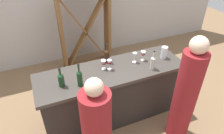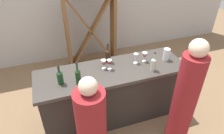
# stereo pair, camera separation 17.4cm
# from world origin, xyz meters

# --- Properties ---
(ground_plane) EXTENTS (12.00, 12.00, 0.00)m
(ground_plane) POSITION_xyz_m (0.00, 0.00, 0.00)
(ground_plane) COLOR #846647
(bar_counter) EXTENTS (2.21, 0.70, 0.94)m
(bar_counter) POSITION_xyz_m (0.00, 0.00, 0.47)
(bar_counter) COLOR #2A2723
(bar_counter) RESTS_ON ground
(wine_rack) EXTENTS (1.07, 0.28, 1.66)m
(wine_rack) POSITION_xyz_m (0.10, 1.65, 0.83)
(wine_rack) COLOR brown
(wine_rack) RESTS_ON ground
(wine_bottle_leftmost_olive_green) EXTENTS (0.08, 0.08, 0.28)m
(wine_bottle_leftmost_olive_green) POSITION_xyz_m (-0.74, -0.08, 1.04)
(wine_bottle_leftmost_olive_green) COLOR #193D1E
(wine_bottle_leftmost_olive_green) RESTS_ON bar_counter
(wine_bottle_second_left_olive_green) EXTENTS (0.07, 0.07, 0.33)m
(wine_bottle_second_left_olive_green) POSITION_xyz_m (-0.52, -0.16, 1.07)
(wine_bottle_second_left_olive_green) COLOR #193D1E
(wine_bottle_second_left_olive_green) RESTS_ON bar_counter
(wine_bottle_center_amber_brown) EXTENTS (0.08, 0.08, 0.31)m
(wine_bottle_center_amber_brown) POSITION_xyz_m (0.01, 0.22, 1.06)
(wine_bottle_center_amber_brown) COLOR #331E0F
(wine_bottle_center_amber_brown) RESTS_ON bar_counter
(wine_bottle_second_right_clear_pale) EXTENTS (0.07, 0.07, 0.29)m
(wine_bottle_second_right_clear_pale) POSITION_xyz_m (0.56, -0.20, 1.05)
(wine_bottle_second_right_clear_pale) COLOR #B7C6B2
(wine_bottle_second_right_clear_pale) RESTS_ON bar_counter
(wine_glass_near_left) EXTENTS (0.07, 0.07, 0.16)m
(wine_glass_near_left) POSITION_xyz_m (-0.03, 0.03, 1.05)
(wine_glass_near_left) COLOR white
(wine_glass_near_left) RESTS_ON bar_counter
(wine_glass_near_center) EXTENTS (0.08, 0.08, 0.15)m
(wine_glass_near_center) POSITION_xyz_m (0.54, 0.06, 1.04)
(wine_glass_near_center) COLOR white
(wine_glass_near_center) RESTS_ON bar_counter
(wine_glass_near_right) EXTENTS (0.07, 0.07, 0.16)m
(wine_glass_near_right) POSITION_xyz_m (0.40, 0.06, 1.05)
(wine_glass_near_right) COLOR white
(wine_glass_near_right) RESTS_ON bar_counter
(wine_glass_far_left) EXTENTS (0.07, 0.07, 0.15)m
(wine_glass_far_left) POSITION_xyz_m (-0.10, 0.07, 1.04)
(wine_glass_far_left) COLOR white
(wine_glass_far_left) RESTS_ON bar_counter
(water_pitcher) EXTENTS (0.10, 0.10, 0.19)m
(water_pitcher) POSITION_xyz_m (0.88, -0.01, 1.04)
(water_pitcher) COLOR silver
(water_pitcher) RESTS_ON bar_counter
(person_left_guest) EXTENTS (0.37, 0.37, 1.65)m
(person_left_guest) POSITION_xyz_m (0.77, -0.73, 0.78)
(person_left_guest) COLOR maroon
(person_left_guest) RESTS_ON ground
(person_center_guest) EXTENTS (0.45, 0.45, 1.42)m
(person_center_guest) POSITION_xyz_m (-0.50, -0.71, 0.65)
(person_center_guest) COLOR maroon
(person_center_guest) RESTS_ON ground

